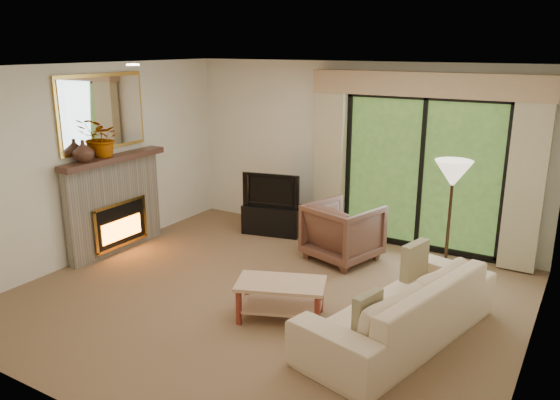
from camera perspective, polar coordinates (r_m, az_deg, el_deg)
The scene contains 22 objects.
floor at distance 6.43m, azimuth -1.40°, elevation -10.11°, with size 5.50×5.50×0.00m, color #856446.
ceiling at distance 5.78m, azimuth -1.57°, elevation 13.72°, with size 5.50×5.50×0.00m, color white.
wall_back at distance 8.14m, azimuth 8.01°, elevation 5.00°, with size 5.00×5.00×0.00m, color white.
wall_front at distance 4.19m, azimuth -20.20°, elevation -6.40°, with size 5.00×5.00×0.00m, color white.
wall_left at distance 7.77m, azimuth -18.92°, elevation 3.76°, with size 5.00×5.00×0.00m, color white.
wall_right at distance 5.12m, azimuth 25.55°, elevation -2.98°, with size 5.00×5.00×0.00m, color white.
fireplace at distance 7.95m, azimuth -16.88°, elevation -0.37°, with size 0.24×1.70×1.37m, color gray, non-canonical shape.
mirror at distance 7.77m, azimuth -18.06°, elevation 8.71°, with size 0.07×1.45×1.02m, color gold, non-canonical shape.
sliding_door at distance 7.81m, azimuth 14.56°, elevation 2.68°, with size 2.26×0.10×2.16m, color black, non-canonical shape.
curtain_left at distance 8.16m, azimuth 5.27°, elevation 4.40°, with size 0.45×0.18×2.35m, color tan.
curtain_right at distance 7.43m, azimuth 24.36°, elevation 1.89°, with size 0.45×0.18×2.35m, color tan.
cornice at distance 7.55m, azimuth 15.01°, elevation 11.59°, with size 3.20×0.24×0.32m, color tan.
media_console at distance 8.43m, azimuth -0.76°, elevation -2.01°, with size 0.89×0.40×0.45m, color black.
tv at distance 8.30m, azimuth -0.77°, elevation 1.15°, with size 0.89×0.12×0.52m, color black.
armchair at distance 7.41m, azimuth 6.62°, elevation -3.29°, with size 0.85×0.87×0.79m, color brown.
sofa at distance 5.60m, azimuth 12.41°, elevation -10.78°, with size 2.33×0.91×0.68m, color beige.
pillow_near at distance 4.96m, azimuth 9.13°, elevation -11.42°, with size 0.09×0.34×0.34m, color brown.
pillow_far at distance 6.12m, azimuth 13.89°, elevation -6.14°, with size 0.11×0.40×0.40m, color brown.
coffee_table at distance 5.89m, azimuth 0.09°, elevation -10.42°, with size 0.93×0.51×0.42m, color tan, non-canonical shape.
floor_lamp at distance 6.59m, azimuth 17.18°, elevation -2.78°, with size 0.42×0.42×1.58m, color #FFEDD0, non-canonical shape.
vase at distance 7.46m, azimuth -19.87°, elevation 4.85°, with size 0.27×0.27×0.28m, color #47291E.
branches at distance 7.67m, azimuth -17.90°, elevation 6.18°, with size 0.46×0.40×0.51m, color #9C4803.
Camera 1 is at (3.10, -4.88, 2.82)m, focal length 35.00 mm.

